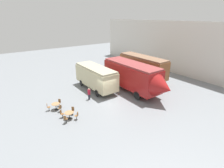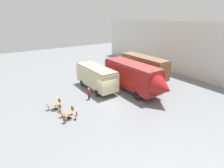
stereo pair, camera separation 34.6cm
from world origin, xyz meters
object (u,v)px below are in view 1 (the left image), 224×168
at_px(streamlined_locomotive, 135,76).
at_px(visitor_person, 89,93).
at_px(cafe_chair_0, 62,113).
at_px(cafe_table_near, 69,114).
at_px(cafe_table_mid, 56,105).
at_px(passenger_coach_wooden, 143,66).
at_px(passenger_coach_vintage, 96,76).

relative_size(streamlined_locomotive, visitor_person, 7.14).
bearing_deg(cafe_chair_0, cafe_table_near, -0.00).
relative_size(cafe_chair_0, visitor_person, 0.57).
bearing_deg(cafe_table_mid, passenger_coach_wooden, 96.40).
height_order(passenger_coach_vintage, visitor_person, passenger_coach_vintage).
distance_m(streamlined_locomotive, visitor_person, 6.51).
distance_m(passenger_coach_vintage, cafe_chair_0, 8.19).
bearing_deg(passenger_coach_vintage, cafe_table_mid, -69.90).
xyz_separation_m(streamlined_locomotive, cafe_table_mid, (-1.63, -10.35, -1.69)).
bearing_deg(passenger_coach_vintage, visitor_person, -45.62).
xyz_separation_m(passenger_coach_wooden, cafe_chair_0, (3.66, -15.10, -1.72)).
height_order(streamlined_locomotive, cafe_chair_0, streamlined_locomotive).
bearing_deg(visitor_person, cafe_table_mid, -89.36).
bearing_deg(streamlined_locomotive, cafe_table_mid, -98.94).
relative_size(streamlined_locomotive, cafe_table_mid, 12.14).
distance_m(streamlined_locomotive, passenger_coach_vintage, 5.50).
height_order(cafe_table_mid, cafe_chair_0, cafe_chair_0).
xyz_separation_m(streamlined_locomotive, passenger_coach_vintage, (-4.07, -3.68, -0.37)).
height_order(streamlined_locomotive, visitor_person, streamlined_locomotive).
bearing_deg(cafe_chair_0, visitor_person, 73.64).
distance_m(passenger_coach_wooden, cafe_table_near, 15.26).
xyz_separation_m(passenger_coach_vintage, cafe_table_mid, (2.44, -6.67, -1.32)).
bearing_deg(visitor_person, streamlined_locomotive, 74.71).
bearing_deg(passenger_coach_vintage, passenger_coach_wooden, 84.81).
bearing_deg(passenger_coach_vintage, cafe_table_near, -50.89).
xyz_separation_m(streamlined_locomotive, cafe_table_near, (0.98, -9.88, -1.70)).
height_order(streamlined_locomotive, passenger_coach_vintage, streamlined_locomotive).
relative_size(passenger_coach_vintage, cafe_chair_0, 8.55).
bearing_deg(cafe_table_near, cafe_chair_0, -138.45).
xyz_separation_m(cafe_table_near, cafe_chair_0, (-0.62, -0.55, -0.06)).
bearing_deg(cafe_table_mid, cafe_chair_0, -2.62).
relative_size(streamlined_locomotive, passenger_coach_vintage, 1.46).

